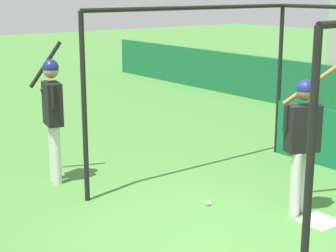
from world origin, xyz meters
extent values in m
plane|color=#477F38|center=(0.00, 0.00, 0.00)|extent=(60.00, 60.00, 0.00)
cylinder|color=black|center=(-1.93, -0.60, 1.29)|extent=(0.07, 0.07, 2.58)
cylinder|color=black|center=(1.79, -0.60, 1.29)|extent=(0.07, 0.07, 2.58)
cylinder|color=black|center=(-1.93, 3.27, 1.29)|extent=(0.07, 0.07, 2.58)
cylinder|color=black|center=(-1.93, 1.34, 2.58)|extent=(0.06, 3.87, 0.06)
cube|color=white|center=(0.52, 1.34, 0.01)|extent=(0.44, 0.44, 0.02)
cylinder|color=silver|center=(0.19, 1.23, 0.42)|extent=(0.17, 0.17, 0.84)
cylinder|color=silver|center=(0.14, 1.45, 0.42)|extent=(0.17, 0.17, 0.84)
cube|color=black|center=(0.17, 1.34, 1.14)|extent=(0.36, 0.47, 0.60)
sphere|color=brown|center=(0.17, 1.34, 1.61)|extent=(0.21, 0.21, 0.21)
sphere|color=navy|center=(0.17, 1.34, 1.66)|extent=(0.22, 0.22, 0.22)
cylinder|color=black|center=(0.05, 1.15, 1.28)|extent=(0.09, 0.09, 0.33)
cylinder|color=black|center=(0.21, 1.56, 1.28)|extent=(0.09, 0.09, 0.33)
cylinder|color=brown|center=(-0.02, 1.69, 1.64)|extent=(0.45, 0.66, 0.55)
sphere|color=brown|center=(0.28, 1.50, 1.39)|extent=(0.08, 0.08, 0.08)
cylinder|color=silver|center=(-2.80, -0.61, 0.45)|extent=(0.16, 0.16, 0.89)
cylinder|color=silver|center=(-2.98, -0.57, 0.45)|extent=(0.16, 0.16, 0.89)
cube|color=black|center=(-2.89, -0.59, 1.21)|extent=(0.45, 0.31, 0.63)
sphere|color=#A37556|center=(-2.89, -0.59, 1.70)|extent=(0.22, 0.22, 0.22)
sphere|color=navy|center=(-2.89, -0.59, 1.75)|extent=(0.23, 0.23, 0.23)
cylinder|color=black|center=(-2.69, -0.68, 1.35)|extent=(0.08, 0.08, 0.35)
cylinder|color=black|center=(-3.11, -0.58, 1.35)|extent=(0.08, 0.08, 0.35)
cylinder|color=black|center=(-3.22, -0.51, 1.75)|extent=(0.37, 0.45, 0.71)
sphere|color=black|center=(-3.03, -0.66, 1.41)|extent=(0.08, 0.08, 0.08)
sphere|color=white|center=(-0.76, 0.60, 0.04)|extent=(0.07, 0.07, 0.07)
camera|label=1|loc=(4.54, -4.19, 2.85)|focal=60.00mm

